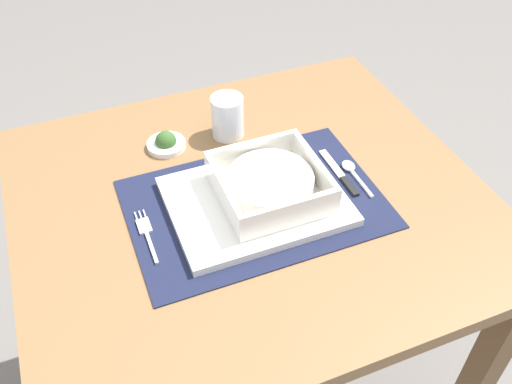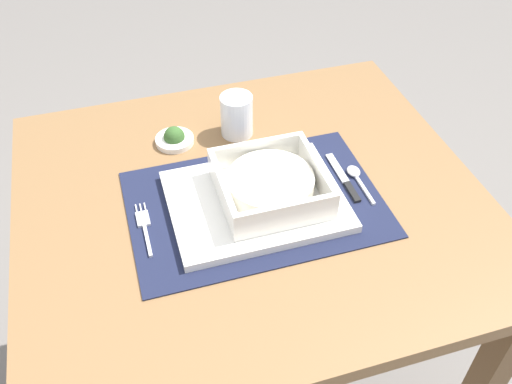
{
  "view_description": "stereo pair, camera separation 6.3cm",
  "coord_description": "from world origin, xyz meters",
  "px_view_note": "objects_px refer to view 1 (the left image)",
  "views": [
    {
      "loc": [
        -0.27,
        -0.69,
        1.45
      ],
      "look_at": [
        0.0,
        -0.02,
        0.77
      ],
      "focal_mm": 39.33,
      "sensor_mm": 36.0,
      "label": 1
    },
    {
      "loc": [
        -0.21,
        -0.71,
        1.45
      ],
      "look_at": [
        0.0,
        -0.02,
        0.77
      ],
      "focal_mm": 39.33,
      "sensor_mm": 36.0,
      "label": 2
    }
  ],
  "objects_px": {
    "fork": "(146,232)",
    "drinking_glass": "(228,118)",
    "dining_table": "(251,239)",
    "condiment_saucer": "(166,143)",
    "porridge_bowl": "(270,185)",
    "butter_knife": "(341,175)",
    "spoon": "(350,168)"
  },
  "relations": [
    {
      "from": "fork",
      "to": "condiment_saucer",
      "type": "distance_m",
      "value": 0.24
    },
    {
      "from": "dining_table",
      "to": "spoon",
      "type": "distance_m",
      "value": 0.24
    },
    {
      "from": "porridge_bowl",
      "to": "drinking_glass",
      "type": "relative_size",
      "value": 2.07
    },
    {
      "from": "dining_table",
      "to": "condiment_saucer",
      "type": "xyz_separation_m",
      "value": [
        -0.1,
        0.2,
        0.13
      ]
    },
    {
      "from": "fork",
      "to": "butter_knife",
      "type": "relative_size",
      "value": 0.92
    },
    {
      "from": "porridge_bowl",
      "to": "fork",
      "type": "height_order",
      "value": "porridge_bowl"
    },
    {
      "from": "porridge_bowl",
      "to": "fork",
      "type": "xyz_separation_m",
      "value": [
        -0.23,
        0.0,
        -0.04
      ]
    },
    {
      "from": "condiment_saucer",
      "to": "dining_table",
      "type": "bearing_deg",
      "value": -61.84
    },
    {
      "from": "fork",
      "to": "drinking_glass",
      "type": "xyz_separation_m",
      "value": [
        0.22,
        0.21,
        0.03
      ]
    },
    {
      "from": "drinking_glass",
      "to": "fork",
      "type": "bearing_deg",
      "value": -136.57
    },
    {
      "from": "dining_table",
      "to": "drinking_glass",
      "type": "bearing_deg",
      "value": 82.43
    },
    {
      "from": "dining_table",
      "to": "porridge_bowl",
      "type": "relative_size",
      "value": 4.63
    },
    {
      "from": "spoon",
      "to": "condiment_saucer",
      "type": "xyz_separation_m",
      "value": [
        -0.31,
        0.2,
        0.0
      ]
    },
    {
      "from": "porridge_bowl",
      "to": "butter_knife",
      "type": "xyz_separation_m",
      "value": [
        0.15,
        0.01,
        -0.04
      ]
    },
    {
      "from": "dining_table",
      "to": "porridge_bowl",
      "type": "bearing_deg",
      "value": -44.54
    },
    {
      "from": "butter_knife",
      "to": "drinking_glass",
      "type": "height_order",
      "value": "drinking_glass"
    },
    {
      "from": "butter_knife",
      "to": "condiment_saucer",
      "type": "bearing_deg",
      "value": 140.0
    },
    {
      "from": "dining_table",
      "to": "drinking_glass",
      "type": "relative_size",
      "value": 9.6
    },
    {
      "from": "dining_table",
      "to": "condiment_saucer",
      "type": "distance_m",
      "value": 0.26
    },
    {
      "from": "fork",
      "to": "condiment_saucer",
      "type": "xyz_separation_m",
      "value": [
        0.09,
        0.22,
        0.01
      ]
    },
    {
      "from": "spoon",
      "to": "fork",
      "type": "bearing_deg",
      "value": 179.03
    },
    {
      "from": "fork",
      "to": "condiment_saucer",
      "type": "relative_size",
      "value": 1.65
    },
    {
      "from": "butter_knife",
      "to": "condiment_saucer",
      "type": "xyz_separation_m",
      "value": [
        -0.28,
        0.21,
        0.0
      ]
    },
    {
      "from": "fork",
      "to": "drinking_glass",
      "type": "relative_size",
      "value": 1.45
    },
    {
      "from": "fork",
      "to": "spoon",
      "type": "height_order",
      "value": "spoon"
    },
    {
      "from": "butter_knife",
      "to": "condiment_saucer",
      "type": "relative_size",
      "value": 1.8
    },
    {
      "from": "porridge_bowl",
      "to": "drinking_glass",
      "type": "distance_m",
      "value": 0.22
    },
    {
      "from": "condiment_saucer",
      "to": "spoon",
      "type": "bearing_deg",
      "value": -33.48
    },
    {
      "from": "porridge_bowl",
      "to": "drinking_glass",
      "type": "bearing_deg",
      "value": 90.46
    },
    {
      "from": "fork",
      "to": "spoon",
      "type": "relative_size",
      "value": 1.16
    },
    {
      "from": "butter_knife",
      "to": "drinking_glass",
      "type": "xyz_separation_m",
      "value": [
        -0.15,
        0.21,
        0.03
      ]
    },
    {
      "from": "fork",
      "to": "drinking_glass",
      "type": "height_order",
      "value": "drinking_glass"
    }
  ]
}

